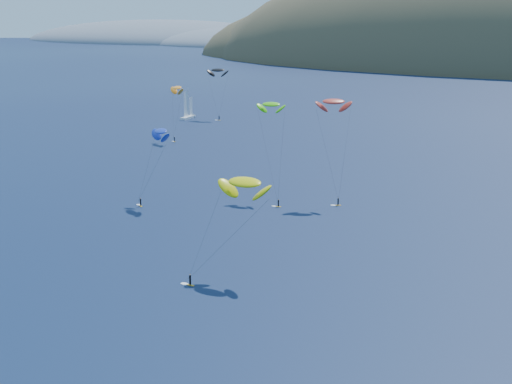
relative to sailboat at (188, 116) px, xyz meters
The scene contains 8 objects.
headland 648.71m from the sailboat, 122.17° to the left, with size 460.00×250.00×60.00m.
sailboat is the anchor object (origin of this frame).
kitesurfer_1 47.66m from the sailboat, 62.51° to the right, with size 7.79×7.98×18.88m.
kitesurfer_2 166.83m from the sailboat, 55.39° to the right, with size 10.07×12.13×17.49m.
kitesurfer_3 119.30m from the sailboat, 49.20° to the right, with size 10.57×12.18×22.49m.
kitesurfer_9 127.89m from the sailboat, 43.74° to the right, with size 8.40×8.96×24.04m.
kitesurfer_10 121.65m from the sailboat, 61.26° to the right, with size 7.92×10.18×17.76m.
kitesurfer_12 21.17m from the sailboat, 39.03° to the left, with size 8.79×8.71×20.77m.
Camera 1 is at (44.56, -33.88, 42.00)m, focal length 50.00 mm.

